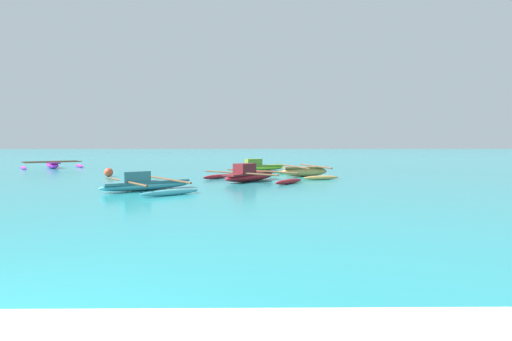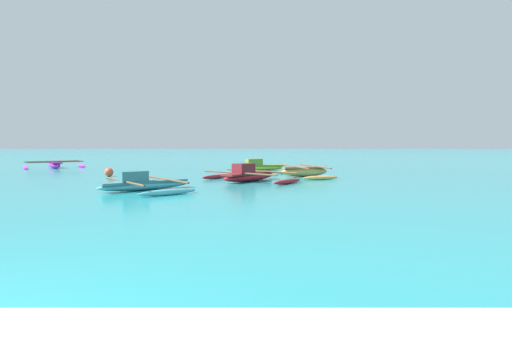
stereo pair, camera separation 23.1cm
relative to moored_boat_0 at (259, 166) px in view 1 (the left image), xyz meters
The scene contains 6 objects.
moored_boat_0 is the anchor object (origin of this frame).
moored_boat_1 14.10m from the moored_boat_0, 169.17° to the left, with size 4.06×3.71×0.47m.
moored_boat_2 4.83m from the moored_boat_0, 62.36° to the right, with size 2.72×4.36×0.55m.
moored_boat_3 6.79m from the moored_boat_0, 94.37° to the right, with size 4.50×4.11×0.80m.
moored_boat_4 10.98m from the moored_boat_0, 112.53° to the right, with size 3.97×4.32×0.69m.
mooring_buoy_0 8.72m from the moored_boat_0, 150.75° to the right, with size 0.44×0.44×0.44m.
Camera 1 is at (2.88, -2.65, 1.66)m, focal length 28.00 mm.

